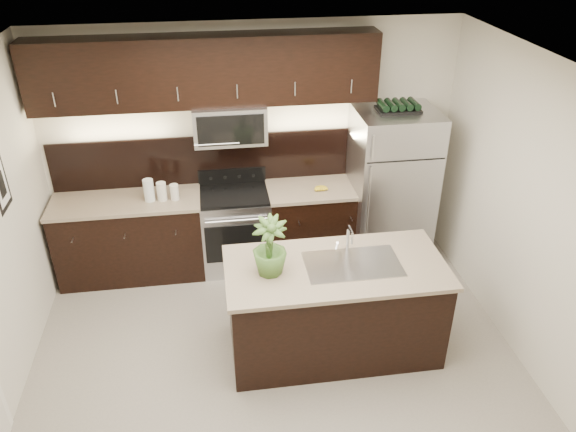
% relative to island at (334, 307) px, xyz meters
% --- Properties ---
extents(ground, '(4.50, 4.50, 0.00)m').
position_rel_island_xyz_m(ground, '(-0.55, -0.16, -0.47)').
color(ground, gray).
rests_on(ground, ground).
extents(room_walls, '(4.52, 4.02, 2.71)m').
position_rel_island_xyz_m(room_walls, '(-0.66, -0.20, 1.22)').
color(room_walls, beige).
rests_on(room_walls, ground).
extents(counter_run, '(3.51, 0.65, 0.94)m').
position_rel_island_xyz_m(counter_run, '(-1.01, 1.53, -0.00)').
color(counter_run, black).
rests_on(counter_run, ground).
extents(upper_fixtures, '(3.49, 0.40, 1.66)m').
position_rel_island_xyz_m(upper_fixtures, '(-0.98, 1.67, 1.67)').
color(upper_fixtures, black).
rests_on(upper_fixtures, counter_run).
extents(island, '(1.96, 0.96, 0.94)m').
position_rel_island_xyz_m(island, '(0.00, 0.00, 0.00)').
color(island, black).
rests_on(island, ground).
extents(sink_faucet, '(0.84, 0.50, 0.28)m').
position_rel_island_xyz_m(sink_faucet, '(0.15, 0.01, 0.48)').
color(sink_faucet, silver).
rests_on(sink_faucet, island).
extents(refrigerator, '(0.87, 0.79, 1.80)m').
position_rel_island_xyz_m(refrigerator, '(0.96, 1.47, 0.43)').
color(refrigerator, '#B2B2B7').
rests_on(refrigerator, ground).
extents(wine_rack, '(0.45, 0.28, 0.10)m').
position_rel_island_xyz_m(wine_rack, '(0.96, 1.47, 1.38)').
color(wine_rack, black).
rests_on(wine_rack, refrigerator).
extents(plant, '(0.35, 0.35, 0.53)m').
position_rel_island_xyz_m(plant, '(-0.59, -0.01, 0.73)').
color(plant, '#3D6127').
rests_on(plant, island).
extents(canisters, '(0.37, 0.11, 0.24)m').
position_rel_island_xyz_m(canisters, '(-1.60, 1.47, 0.58)').
color(canisters, silver).
rests_on(canisters, counter_run).
extents(french_press, '(0.09, 0.09, 0.27)m').
position_rel_island_xyz_m(french_press, '(0.62, 1.48, 0.57)').
color(french_press, silver).
rests_on(french_press, counter_run).
extents(bananas, '(0.16, 0.13, 0.05)m').
position_rel_island_xyz_m(bananas, '(0.11, 1.45, 0.49)').
color(bananas, gold).
rests_on(bananas, counter_run).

